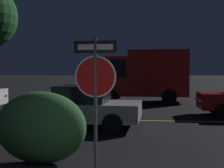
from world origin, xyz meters
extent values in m
cube|color=gold|center=(0.00, 8.20, 0.00)|extent=(40.20, 0.12, 0.01)
cylinder|color=#4C4C51|center=(-0.60, 2.11, 1.21)|extent=(0.06, 0.06, 2.42)
cylinder|color=white|center=(-0.60, 2.11, 1.74)|extent=(0.74, 0.05, 0.74)
cylinder|color=#B71414|center=(-0.60, 2.11, 1.74)|extent=(0.69, 0.05, 0.69)
cube|color=black|center=(-0.60, 2.11, 2.26)|extent=(0.77, 0.06, 0.22)
cube|color=white|center=(-0.60, 2.11, 2.26)|extent=(0.63, 0.06, 0.10)
ellipsoid|color=#2D6633|center=(-1.77, 2.60, 0.72)|extent=(1.83, 0.89, 1.44)
sphere|color=#F4EFCC|center=(-6.21, 10.74, 0.69)|extent=(0.14, 0.14, 0.14)
cube|color=#9E9EA3|center=(-1.83, 6.62, 0.57)|extent=(4.05, 2.13, 0.53)
cube|color=black|center=(-1.71, 6.62, 1.10)|extent=(1.67, 1.74, 0.53)
cylinder|color=black|center=(-3.10, 5.76, 0.30)|extent=(0.61, 0.23, 0.60)
cylinder|color=black|center=(-3.00, 7.61, 0.30)|extent=(0.61, 0.23, 0.60)
cylinder|color=black|center=(-0.65, 5.64, 0.30)|extent=(0.61, 0.23, 0.60)
cylinder|color=black|center=(-0.55, 7.48, 0.30)|extent=(0.61, 0.23, 0.60)
sphere|color=#F4EFCC|center=(-3.86, 6.13, 0.59)|extent=(0.14, 0.14, 0.14)
sphere|color=#F4EFCC|center=(-3.80, 7.32, 0.59)|extent=(0.14, 0.14, 0.14)
cylinder|color=black|center=(3.28, 8.92, 0.30)|extent=(0.60, 0.21, 0.60)
cylinder|color=black|center=(3.31, 10.52, 0.30)|extent=(0.60, 0.21, 0.60)
sphere|color=#F4EFCC|center=(2.49, 9.22, 0.66)|extent=(0.14, 0.14, 0.14)
sphere|color=#F4EFCC|center=(2.51, 10.25, 0.66)|extent=(0.14, 0.14, 0.14)
cube|color=maroon|center=(-1.63, 15.31, 1.54)|extent=(2.15, 2.29, 2.28)
cube|color=black|center=(-1.63, 15.31, 1.99)|extent=(1.95, 2.33, 1.00)
cube|color=maroon|center=(1.10, 15.21, 1.72)|extent=(3.47, 2.48, 2.65)
cylinder|color=black|center=(-1.62, 14.17, 0.42)|extent=(0.85, 0.31, 0.84)
cylinder|color=black|center=(-1.54, 16.44, 0.42)|extent=(0.85, 0.31, 0.84)
cylinder|color=black|center=(1.66, 14.06, 0.42)|extent=(0.85, 0.31, 0.84)
cylinder|color=black|center=(1.74, 16.33, 0.42)|extent=(0.85, 0.31, 0.84)
camera|label=1|loc=(0.25, -3.36, 1.84)|focal=50.00mm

